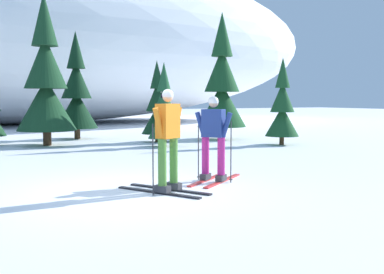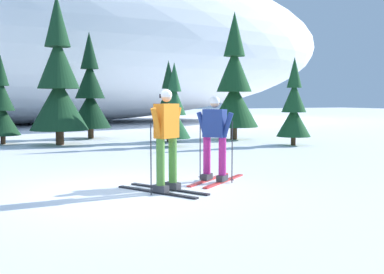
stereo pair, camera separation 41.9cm
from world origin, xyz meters
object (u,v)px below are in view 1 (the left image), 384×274
object	(u,v)px
pine_tree_far_right	(282,108)
skier_navy_jacket	(213,137)
pine_tree_right	(222,86)
pine_tree_center_left	(77,94)
skier_orange_jacket	(168,138)
pine_tree_center	(164,112)
pine_tree_center_right	(157,108)
pine_tree_left	(46,82)

from	to	relation	value
pine_tree_far_right	skier_navy_jacket	bearing A→B (deg)	-138.09
pine_tree_right	skier_navy_jacket	bearing A→B (deg)	-121.84
pine_tree_center_left	pine_tree_far_right	distance (m)	8.45
pine_tree_far_right	pine_tree_center_left	bearing A→B (deg)	135.67
skier_orange_jacket	pine_tree_right	world-z (taller)	pine_tree_right
skier_orange_jacket	skier_navy_jacket	bearing A→B (deg)	23.59
pine_tree_center	pine_tree_center_right	distance (m)	1.85
pine_tree_center_right	pine_tree_right	world-z (taller)	pine_tree_right
pine_tree_center_right	pine_tree_right	size ratio (longest dim) A/B	0.61
pine_tree_center_left	skier_navy_jacket	bearing A→B (deg)	-89.38
pine_tree_center	skier_orange_jacket	bearing A→B (deg)	-113.27
pine_tree_left	pine_tree_far_right	bearing A→B (deg)	-25.50
skier_navy_jacket	pine_tree_center	distance (m)	6.91
skier_navy_jacket	skier_orange_jacket	bearing A→B (deg)	-156.41
pine_tree_left	pine_tree_center	world-z (taller)	pine_tree_left
pine_tree_left	pine_tree_right	bearing A→B (deg)	-5.48
skier_orange_jacket	pine_tree_far_right	xyz separation A→B (m)	(7.17, 5.85, 0.35)
pine_tree_center	pine_tree_center_left	bearing A→B (deg)	113.35
pine_tree_center	pine_tree_far_right	bearing A→B (deg)	-18.30
skier_navy_jacket	pine_tree_right	bearing A→B (deg)	58.16
skier_navy_jacket	pine_tree_center	world-z (taller)	pine_tree_center
pine_tree_left	pine_tree_far_right	xyz separation A→B (m)	(7.63, -3.64, -0.94)
pine_tree_right	pine_tree_center	bearing A→B (deg)	-153.68
skier_navy_jacket	pine_tree_far_right	distance (m)	7.95
skier_orange_jacket	skier_navy_jacket	distance (m)	1.37
pine_tree_center_left	skier_orange_jacket	bearing A→B (deg)	-95.51
skier_orange_jacket	pine_tree_center_left	distance (m)	11.83
skier_orange_jacket	pine_tree_left	bearing A→B (deg)	92.82
pine_tree_center	pine_tree_far_right	world-z (taller)	pine_tree_far_right
skier_navy_jacket	pine_tree_left	distance (m)	9.21
pine_tree_center_right	pine_tree_right	xyz separation A→B (m)	(2.82, -0.14, 0.85)
skier_navy_jacket	pine_tree_center	xyz separation A→B (m)	(1.84, 6.65, 0.32)
skier_navy_jacket	pine_tree_center_right	distance (m)	8.75
skier_orange_jacket	pine_tree_far_right	world-z (taller)	pine_tree_far_right
pine_tree_left	pine_tree_center	distance (m)	4.36
skier_orange_jacket	pine_tree_right	bearing A→B (deg)	54.07
pine_tree_center_right	pine_tree_right	distance (m)	2.95
pine_tree_center_right	pine_tree_far_right	world-z (taller)	pine_tree_far_right
skier_orange_jacket	pine_tree_center_right	distance (m)	9.67
pine_tree_center_left	pine_tree_right	xyz separation A→B (m)	(5.27, -2.91, 0.31)
pine_tree_center_left	pine_tree_center	bearing A→B (deg)	-66.65
pine_tree_center_left	pine_tree_center_right	size ratio (longest dim) A/B	1.42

